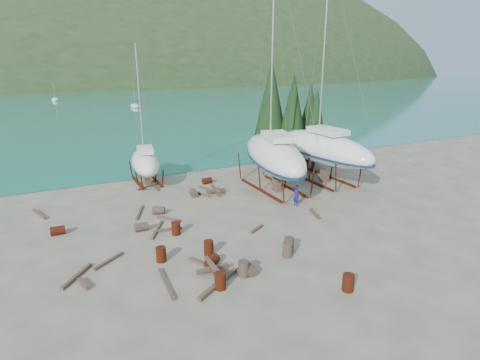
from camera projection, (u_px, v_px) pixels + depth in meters
name	position (u px, v px, depth m)	size (l,w,h in m)	color
ground	(238.00, 230.00, 25.43)	(600.00, 600.00, 0.00)	#5B5448
bay_water	(58.00, 79.00, 293.62)	(700.00, 700.00, 0.00)	#197D7D
far_hill	(58.00, 79.00, 297.87)	(800.00, 360.00, 110.00)	#24351A
far_house_center	(21.00, 82.00, 177.66)	(6.60, 5.60, 5.60)	beige
far_house_right	(128.00, 80.00, 199.34)	(6.60, 5.60, 5.60)	beige
cypress_near_right	(293.00, 114.00, 39.35)	(3.60, 3.60, 10.00)	black
cypress_mid_right	(316.00, 124.00, 38.56)	(3.06, 3.06, 8.50)	black
cypress_back_left	(271.00, 104.00, 40.15)	(4.14, 4.14, 11.50)	black
cypress_far_right	(310.00, 117.00, 41.68)	(3.24, 3.24, 9.00)	black
moored_boat_mid	(135.00, 106.00, 97.76)	(2.00, 5.00, 6.05)	white
moored_boat_far	(55.00, 100.00, 115.50)	(2.00, 5.00, 6.05)	white
large_sailboat_near	(274.00, 154.00, 32.81)	(6.87, 13.23, 20.01)	white
large_sailboat_far	(322.00, 147.00, 35.46)	(4.18, 12.67, 19.80)	white
small_sailboat_shore	(145.00, 162.00, 34.95)	(3.51, 8.11, 12.54)	white
worker	(296.00, 195.00, 29.55)	(0.62, 0.41, 1.71)	navy
drum_0	(161.00, 254.00, 21.22)	(0.58, 0.58, 0.88)	#5B1F0F
drum_1	(249.00, 269.00, 20.04)	(0.58, 0.58, 0.88)	#2D2823
drum_2	(58.00, 230.00, 24.64)	(0.58, 0.58, 0.88)	#5B1F0F
drum_3	(220.00, 281.00, 18.62)	(0.58, 0.58, 0.88)	#5B1F0F
drum_4	(207.00, 181.00, 35.21)	(0.58, 0.58, 0.88)	#5B1F0F
drum_5	(289.00, 244.00, 22.40)	(0.58, 0.58, 0.88)	#2D2823
drum_7	(348.00, 283.00, 18.47)	(0.58, 0.58, 0.88)	#5B1F0F
drum_9	(159.00, 210.00, 28.06)	(0.58, 0.58, 0.88)	#2D2823
drum_10	(209.00, 248.00, 21.98)	(0.58, 0.58, 0.88)	#5B1F0F
drum_11	(193.00, 193.00, 31.85)	(0.58, 0.58, 0.88)	#2D2823
drum_12	(212.00, 261.00, 20.77)	(0.58, 0.58, 0.88)	#5B1F0F
drum_14	(176.00, 228.00, 24.61)	(0.58, 0.58, 0.88)	#5B1F0F
drum_15	(142.00, 227.00, 25.21)	(0.58, 0.58, 0.88)	#2D2823
drum_16	(244.00, 269.00, 19.73)	(0.58, 0.58, 0.88)	#2D2823
drum_17	(288.00, 250.00, 21.77)	(0.58, 0.58, 0.88)	#2D2823
timber_0	(149.00, 186.00, 34.30)	(0.14, 2.57, 0.14)	brown
timber_1	(315.00, 214.00, 27.90)	(0.19, 1.89, 0.19)	brown
timber_2	(39.00, 214.00, 27.85)	(0.19, 2.40, 0.19)	brown
timber_3	(166.00, 283.00, 19.06)	(0.15, 3.05, 0.15)	brown
timber_4	(168.00, 230.00, 25.24)	(0.17, 1.89, 0.17)	brown
timber_5	(208.00, 266.00, 20.68)	(0.16, 2.84, 0.16)	brown
timber_6	(206.00, 189.00, 33.51)	(0.19, 1.91, 0.19)	brown
timber_7	(257.00, 229.00, 25.33)	(0.17, 1.45, 0.17)	brown
timber_8	(169.00, 219.00, 26.96)	(0.19, 1.96, 0.19)	brown
timber_9	(155.00, 186.00, 34.24)	(0.15, 2.73, 0.15)	brown
timber_10	(200.00, 194.00, 32.31)	(0.16, 2.36, 0.16)	brown
timber_11	(157.00, 230.00, 25.26)	(0.15, 2.85, 0.15)	brown
timber_12	(109.00, 261.00, 21.23)	(0.17, 2.14, 0.17)	brown
timber_13	(84.00, 284.00, 18.97)	(0.22, 1.12, 0.22)	brown
timber_14	(77.00, 276.00, 19.69)	(0.18, 2.47, 0.18)	brown
timber_15	(140.00, 212.00, 28.22)	(0.15, 2.88, 0.15)	brown
timber_16	(218.00, 284.00, 18.97)	(0.23, 3.20, 0.23)	brown
timber_pile_fore	(212.00, 269.00, 20.01)	(1.80, 1.80, 0.60)	brown
timber_pile_aft	(216.00, 191.00, 32.40)	(1.80, 1.80, 0.60)	brown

